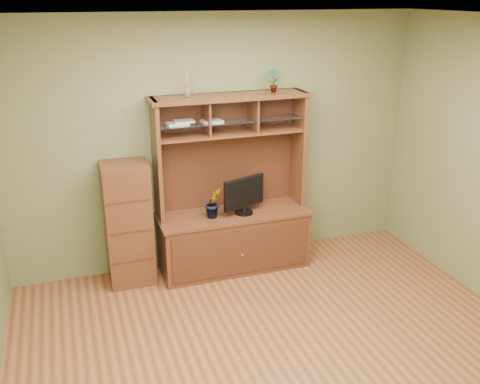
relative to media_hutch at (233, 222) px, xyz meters
name	(u,v)px	position (x,y,z in m)	size (l,w,h in m)	color
room	(294,211)	(-0.09, -1.73, 0.83)	(4.54, 4.04, 2.74)	brown
media_hutch	(233,222)	(0.00, 0.00, 0.00)	(1.66, 0.61, 1.90)	#482514
monitor	(244,195)	(0.10, -0.08, 0.34)	(0.49, 0.21, 0.40)	black
orchid_plant	(214,203)	(-0.24, -0.08, 0.29)	(0.18, 0.15, 0.33)	#36571E
top_plant	(273,80)	(0.47, 0.08, 1.50)	(0.13, 0.09, 0.25)	#2E6B25
reed_diffuser	(187,85)	(-0.44, 0.08, 1.50)	(0.06, 0.06, 0.31)	silver
magazines	(191,122)	(-0.42, 0.08, 1.13)	(0.58, 0.18, 0.04)	silver
side_cabinet	(128,224)	(-1.12, 0.04, 0.12)	(0.46, 0.42, 1.29)	#482514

